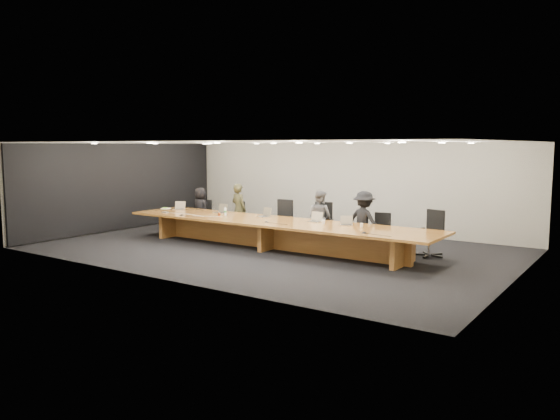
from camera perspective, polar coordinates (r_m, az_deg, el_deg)
The scene contains 29 objects.
ground at distance 14.45m, azimuth -0.68°, elevation -4.06°, with size 12.00×12.00×0.00m, color black.
back_wall at distance 17.66m, azimuth 6.85°, elevation 2.45°, with size 12.00×0.02×2.80m, color silver.
left_wall_panel at distance 18.33m, azimuth -16.02°, elevation 2.31°, with size 0.08×7.84×2.74m, color black.
conference_table at distance 14.36m, azimuth -0.68°, elevation -2.02°, with size 9.00×1.80×0.75m.
chair_far_left at distance 17.60m, azimuth -8.07°, elevation -0.53°, with size 0.51×0.51×1.00m, color black, non-canonical shape.
chair_left at distance 16.65m, azimuth -4.76°, elevation -0.81°, with size 0.53×0.53×1.05m, color black, non-canonical shape.
chair_mid_left at distance 15.64m, azimuth 0.11°, elevation -1.03°, with size 0.60×0.60×1.19m, color black, non-canonical shape.
chair_mid_right at distance 15.09m, azimuth 4.36°, elevation -1.35°, with size 0.60×0.60×1.18m, color black, non-canonical shape.
chair_right at distance 14.25m, azimuth 10.42°, elevation -2.27°, with size 0.51×0.51×1.01m, color black, non-canonical shape.
chair_far_right at distance 13.81m, azimuth 15.35°, elevation -2.34°, with size 0.59×0.59×1.17m, color black, non-canonical shape.
person_a at distance 17.68m, azimuth -8.32°, elevation 0.11°, with size 0.67×0.44×1.37m, color black.
person_b at distance 16.56m, azimuth -4.33°, elevation 0.06°, with size 0.57×0.38×1.57m, color #32301B.
person_c at distance 14.97m, azimuth 4.18°, elevation -0.80°, with size 0.73×0.57×1.49m, color #565558.
person_d at distance 14.25m, azimuth 8.77°, elevation -1.14°, with size 1.00×0.57×1.55m, color black.
laptop_a at distance 17.03m, azimuth -10.53°, elevation 0.48°, with size 0.33×0.24×0.26m, color beige, non-canonical shape.
laptop_b at distance 15.99m, azimuth -6.31°, elevation 0.17°, with size 0.35×0.25×0.27m, color tan, non-canonical shape.
laptop_c at distance 15.02m, azimuth -1.74°, elevation -0.22°, with size 0.35×0.25×0.27m, color #B7AA8B, non-canonical shape.
laptop_d at distance 14.08m, azimuth 3.62°, elevation -0.71°, with size 0.34×0.25×0.27m, color #C0B292, non-canonical shape.
laptop_e at distance 13.57m, azimuth 6.94°, elevation -1.09°, with size 0.31×0.22×0.24m, color tan, non-canonical shape.
water_bottle at distance 15.42m, azimuth -5.75°, elevation -0.17°, with size 0.07×0.07×0.22m, color silver.
amber_mug at distance 15.37m, azimuth -6.37°, elevation -0.44°, with size 0.07×0.07×0.09m, color maroon.
paper_cup_near at distance 13.74m, azimuth 4.56°, elevation -1.26°, with size 0.09×0.09×0.10m, color white.
paper_cup_far at distance 13.32m, azimuth 8.51°, elevation -1.57°, with size 0.08×0.08×0.10m, color white.
notepad at distance 17.40m, azimuth -11.84°, elevation 0.17°, with size 0.26×0.21×0.02m, color white.
lime_gadget at distance 17.41m, azimuth -11.92°, elevation 0.23°, with size 0.14×0.08×0.02m, color #71CC36.
av_box at distance 16.34m, azimuth -11.89°, elevation -0.23°, with size 0.18×0.13×0.03m, color #A6A6AB.
mic_left at distance 15.65m, azimuth -10.21°, elevation -0.49°, with size 0.12×0.12×0.03m, color black.
mic_center at distance 14.00m, azimuth -1.42°, elevation -1.23°, with size 0.12×0.12×0.03m, color black.
mic_right at distance 12.40m, azimuth 8.79°, elevation -2.34°, with size 0.13×0.13×0.03m, color black.
Camera 1 is at (8.21, -11.57, 2.71)m, focal length 35.00 mm.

